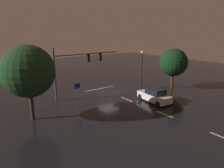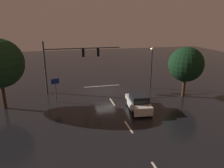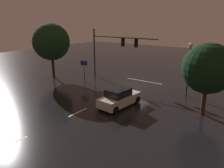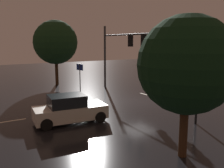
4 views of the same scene
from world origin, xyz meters
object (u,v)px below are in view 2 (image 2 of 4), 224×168
car_approaching (138,102)px  traffic_signal_assembly (71,58)px  tree_left_near (186,64)px  route_sign (55,85)px  street_lamp_left_kerb (152,60)px

car_approaching → traffic_signal_assembly: bearing=-51.2°
car_approaching → tree_left_near: bearing=-159.4°
traffic_signal_assembly → tree_left_near: 13.85m
traffic_signal_assembly → route_sign: size_ratio=3.45×
route_sign → street_lamp_left_kerb: bearing=-170.1°
traffic_signal_assembly → route_sign: bearing=60.0°
street_lamp_left_kerb → tree_left_near: tree_left_near is taller
traffic_signal_assembly → route_sign: traffic_signal_assembly is taller
traffic_signal_assembly → route_sign: (1.99, 3.45, -2.37)m
street_lamp_left_kerb → tree_left_near: 4.64m
tree_left_near → street_lamp_left_kerb: bearing=-56.3°
car_approaching → street_lamp_left_kerb: (-4.11, -6.37, 3.00)m
street_lamp_left_kerb → route_sign: (12.27, 2.14, -1.81)m
car_approaching → route_sign: route_sign is taller
route_sign → car_approaching: bearing=152.6°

